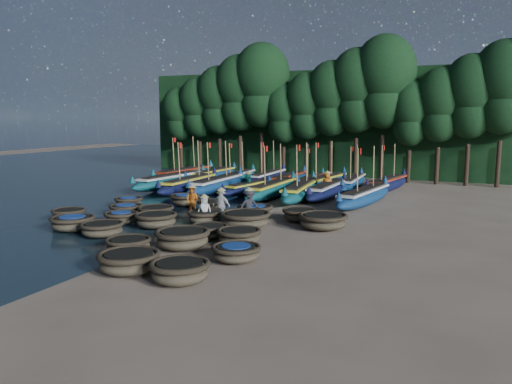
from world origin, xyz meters
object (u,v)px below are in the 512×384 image
at_px(coracle_5, 73,222).
at_px(long_boat_7, 328,190).
at_px(coracle_18, 245,219).
at_px(long_boat_15, 323,183).
at_px(long_boat_10, 212,175).
at_px(coracle_23, 255,211).
at_px(coracle_12, 156,220).
at_px(fisherman_1, 221,203).
at_px(coracle_4, 180,271).
at_px(coracle_15, 126,209).
at_px(fisherman_4, 221,204).
at_px(coracle_20, 129,202).
at_px(long_boat_1, 171,181).
at_px(coracle_13, 209,231).
at_px(fisherman_3, 249,205).
at_px(coracle_10, 69,214).
at_px(coracle_22, 212,205).
at_px(long_boat_3, 217,184).
at_px(fisherman_6, 327,184).
at_px(long_boat_16, 352,182).
at_px(coracle_17, 204,217).
at_px(fisherman_2, 192,200).
at_px(long_boat_2, 189,184).
at_px(long_boat_11, 236,178).
at_px(fisherman_5, 248,183).
at_px(coracle_19, 323,221).
at_px(long_boat_6, 301,191).
at_px(coracle_11, 121,217).
at_px(coracle_24, 299,214).
at_px(long_boat_8, 364,196).
at_px(coracle_7, 128,244).
at_px(long_boat_5, 272,189).
at_px(coracle_3, 129,261).
at_px(coracle_9, 236,252).
at_px(coracle_6, 102,229).
at_px(coracle_14, 239,236).
at_px(long_boat_13, 288,180).
at_px(long_boat_12, 267,177).
at_px(long_boat_17, 387,184).
at_px(coracle_16, 156,212).
at_px(long_boat_4, 252,187).

distance_m(coracle_5, long_boat_7, 17.40).
xyz_separation_m(coracle_18, long_boat_15, (-0.34, 14.50, 0.11)).
bearing_deg(long_boat_10, coracle_23, -50.25).
xyz_separation_m(coracle_12, fisherman_1, (1.82, 3.54, 0.43)).
distance_m(coracle_4, long_boat_7, 19.58).
xyz_separation_m(coracle_15, fisherman_4, (5.77, 0.82, 0.57)).
height_order(coracle_20, long_boat_1, long_boat_1).
xyz_separation_m(coracle_13, coracle_18, (0.60, 2.61, 0.11)).
bearing_deg(fisherman_3, coracle_10, 159.78).
relative_size(coracle_10, fisherman_1, 1.05).
bearing_deg(coracle_22, long_boat_3, 116.61).
xyz_separation_m(coracle_22, fisherman_6, (4.56, 8.46, 0.54)).
xyz_separation_m(coracle_4, long_boat_16, (-0.08, 24.44, 0.10)).
distance_m(coracle_17, fisherman_2, 2.67).
height_order(long_boat_2, long_boat_11, long_boat_2).
bearing_deg(coracle_10, fisherman_5, 68.99).
height_order(fisherman_4, fisherman_6, fisherman_4).
xyz_separation_m(coracle_10, long_boat_1, (-2.08, 12.81, 0.22)).
bearing_deg(coracle_20, coracle_10, -93.20).
xyz_separation_m(coracle_19, long_boat_6, (-4.13, 8.26, 0.15)).
xyz_separation_m(coracle_15, fisherman_1, (5.35, 1.56, 0.51)).
relative_size(long_boat_15, fisherman_2, 4.63).
distance_m(long_boat_11, fisherman_3, 15.08).
distance_m(coracle_12, long_boat_11, 16.90).
bearing_deg(coracle_23, coracle_13, -90.78).
bearing_deg(long_boat_1, coracle_13, -45.78).
distance_m(coracle_11, coracle_22, 5.63).
xyz_separation_m(coracle_13, coracle_20, (-8.53, 4.78, 0.01)).
bearing_deg(coracle_24, long_boat_8, 71.61).
height_order(coracle_7, long_boat_5, long_boat_5).
distance_m(coracle_3, long_boat_2, 19.76).
bearing_deg(coracle_9, fisherman_1, 122.53).
distance_m(coracle_3, coracle_6, 6.15).
relative_size(coracle_14, long_boat_1, 0.23).
height_order(coracle_17, coracle_24, coracle_17).
bearing_deg(coracle_14, coracle_10, 175.96).
height_order(long_boat_13, long_boat_16, long_boat_16).
relative_size(coracle_22, long_boat_12, 0.25).
bearing_deg(long_boat_17, coracle_16, -112.43).
height_order(coracle_4, fisherman_6, fisherman_6).
height_order(coracle_12, coracle_17, coracle_12).
bearing_deg(coracle_7, long_boat_10, 111.04).
bearing_deg(long_boat_16, coracle_14, -93.92).
bearing_deg(fisherman_6, long_boat_5, 14.06).
distance_m(coracle_13, long_boat_4, 13.58).
relative_size(coracle_7, fisherman_2, 1.21).
bearing_deg(fisherman_3, long_boat_7, 35.97).
bearing_deg(long_boat_8, fisherman_4, -118.45).
bearing_deg(long_boat_7, long_boat_11, 159.04).
xyz_separation_m(coracle_24, long_boat_7, (-0.80, 8.28, 0.18)).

